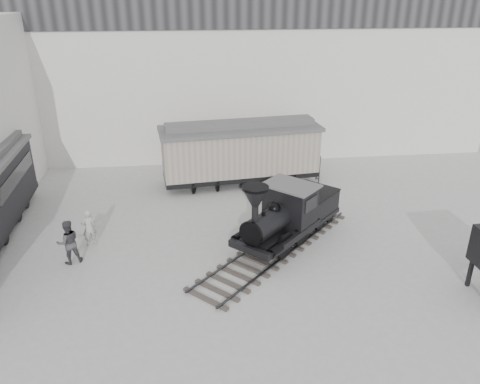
{
  "coord_description": "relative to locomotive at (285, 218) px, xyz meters",
  "views": [
    {
      "loc": [
        -2.48,
        -14.15,
        10.16
      ],
      "look_at": [
        -0.31,
        4.41,
        2.0
      ],
      "focal_mm": 35.0,
      "sensor_mm": 36.0,
      "label": 1
    }
  ],
  "objects": [
    {
      "name": "visitor_b",
      "position": [
        -8.87,
        -0.55,
        -0.29
      ],
      "size": [
        1.1,
        0.99,
        1.86
      ],
      "primitive_type": "imported",
      "rotation": [
        0.0,
        0.0,
        3.53
      ],
      "color": "#3F3F44",
      "rests_on": "ground"
    },
    {
      "name": "locomotive",
      "position": [
        0.0,
        0.0,
        0.0
      ],
      "size": [
        8.01,
        8.1,
        3.3
      ],
      "rotation": [
        0.0,
        0.0,
        -0.78
      ],
      "color": "#3A302B",
      "rests_on": "ground"
    },
    {
      "name": "visitor_a",
      "position": [
        -8.32,
        0.82,
        -0.39
      ],
      "size": [
        0.71,
        0.62,
        1.65
      ],
      "primitive_type": "imported",
      "rotation": [
        0.0,
        0.0,
        3.58
      ],
      "color": "#AEADA5",
      "rests_on": "ground"
    },
    {
      "name": "boxcar",
      "position": [
        -1.11,
        7.07,
        0.67
      ],
      "size": [
        9.04,
        3.69,
        3.6
      ],
      "rotation": [
        0.0,
        0.0,
        0.11
      ],
      "color": "black",
      "rests_on": "ground"
    },
    {
      "name": "ground",
      "position": [
        -1.5,
        -3.25,
        -1.22
      ],
      "size": [
        90.0,
        90.0,
        0.0
      ],
      "primitive_type": "plane",
      "color": "#9E9E9B"
    },
    {
      "name": "north_wall",
      "position": [
        -1.5,
        11.73,
        4.33
      ],
      "size": [
        34.0,
        2.51,
        11.0
      ],
      "color": "silver",
      "rests_on": "ground"
    }
  ]
}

